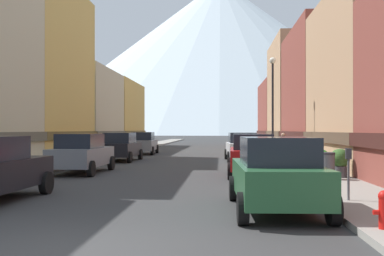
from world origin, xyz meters
TOP-DOWN VIEW (x-y plane):
  - ground_plane at (0.00, 0.00)m, footprint 400.00×400.00m
  - sidewalk_left at (-6.25, 35.00)m, footprint 2.50×100.00m
  - sidewalk_right at (6.25, 35.00)m, footprint 2.50×100.00m
  - storefront_left_2 at (-12.34, 23.74)m, footprint 9.98×10.35m
  - storefront_left_3 at (-10.62, 34.55)m, footprint 6.54×10.71m
  - storefront_left_4 at (-11.32, 46.45)m, footprint 7.94×12.43m
  - storefront_right_2 at (12.11, 26.59)m, footprint 9.52×11.32m
  - storefront_right_3 at (11.96, 38.58)m, footprint 9.22×11.53m
  - storefront_right_4 at (11.04, 51.15)m, footprint 7.37×13.09m
  - car_left_1 at (-3.80, 13.41)m, footprint 2.13×4.43m
  - car_left_2 at (-3.80, 21.50)m, footprint 2.12×4.43m
  - car_left_3 at (-3.80, 29.90)m, footprint 2.18×4.45m
  - car_right_0 at (3.80, 4.02)m, footprint 2.19×4.46m
  - car_right_1 at (3.80, 12.65)m, footprint 2.15×4.44m
  - car_right_2 at (3.80, 22.25)m, footprint 2.23×4.47m
  - fire_hydrant_near at (5.45, 1.49)m, footprint 0.40×0.22m
  - parking_meter_near at (5.75, 5.00)m, footprint 0.14×0.10m
  - trash_bin_right at (6.35, 10.14)m, footprint 0.59×0.59m
  - potted_plant_0 at (7.00, 10.86)m, footprint 0.74×0.74m
  - potted_plant_1 at (7.00, 14.00)m, footprint 0.63×0.63m
  - potted_plant_2 at (7.00, 18.00)m, footprint 0.52×0.52m
  - pedestrian_0 at (6.25, 21.56)m, footprint 0.36×0.36m
  - streetlamp_right at (5.35, 19.00)m, footprint 0.36×0.36m
  - mountain_backdrop at (1.70, 260.00)m, footprint 221.99×221.99m

SIDE VIEW (x-z plane):
  - ground_plane at x=0.00m, z-range 0.00..0.00m
  - sidewalk_left at x=-6.25m, z-range 0.00..0.15m
  - sidewalk_right at x=6.25m, z-range 0.00..0.15m
  - potted_plant_2 at x=7.00m, z-range 0.14..0.90m
  - fire_hydrant_near at x=5.45m, z-range 0.17..0.88m
  - potted_plant_1 at x=7.00m, z-range 0.18..1.09m
  - trash_bin_right at x=6.35m, z-range 0.15..1.13m
  - potted_plant_0 at x=7.00m, z-range 0.21..1.30m
  - pedestrian_0 at x=6.25m, z-range 0.09..1.71m
  - car_left_1 at x=-3.80m, z-range 0.01..1.79m
  - car_left_2 at x=-3.80m, z-range 0.01..1.79m
  - car_left_3 at x=-3.80m, z-range 0.01..1.79m
  - car_right_0 at x=3.80m, z-range 0.01..1.79m
  - car_right_1 at x=3.80m, z-range 0.01..1.79m
  - car_right_2 at x=3.80m, z-range 0.01..1.79m
  - parking_meter_near at x=5.75m, z-range 0.35..1.68m
  - storefront_left_3 at x=-10.62m, z-range -0.14..7.33m
  - storefront_left_4 at x=-11.32m, z-range -0.14..7.40m
  - storefront_right_4 at x=11.04m, z-range -0.14..7.70m
  - streetlamp_right at x=5.35m, z-range 1.06..6.92m
  - storefront_right_2 at x=12.11m, z-range -0.16..9.04m
  - storefront_right_3 at x=11.96m, z-range -0.17..10.45m
  - storefront_left_2 at x=-12.34m, z-range -0.18..11.60m
  - mountain_backdrop at x=1.70m, z-range 0.00..88.00m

